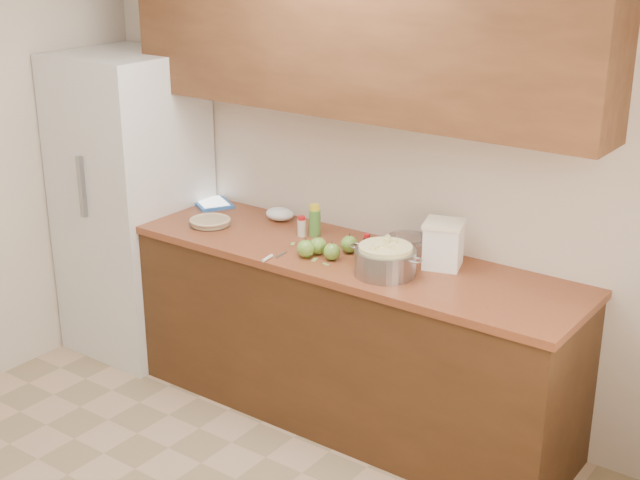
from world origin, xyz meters
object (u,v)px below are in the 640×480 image
Objects in this scene: tablet at (212,203)px; flour_canister at (443,244)px; pie at (210,222)px; colander at (385,261)px.

flour_canister is at bearing 27.17° from tablet.
colander is (1.16, -0.04, 0.05)m from pie.
pie is at bearing 177.96° from colander.
flour_canister is at bearing 55.90° from colander.
flour_canister is (1.33, 0.21, 0.10)m from pie.
flour_canister is at bearing 8.96° from pie.
colander is 0.31m from flour_canister.
colander is 1.44m from tablet.
tablet is (-1.57, 0.07, -0.11)m from flour_canister.
tablet is at bearing 130.89° from pie.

